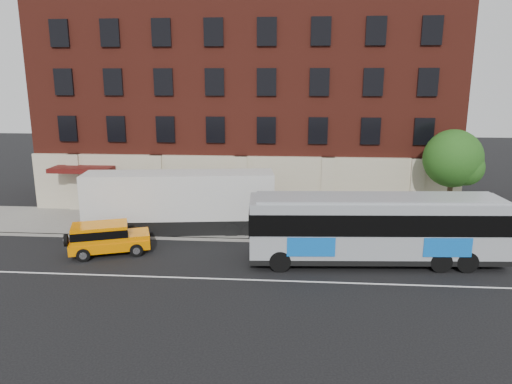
# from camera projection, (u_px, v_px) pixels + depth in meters

# --- Properties ---
(ground) EXTENTS (120.00, 120.00, 0.00)m
(ground) POSITION_uv_depth(u_px,v_px,m) (214.00, 283.00, 22.36)
(ground) COLOR black
(ground) RESTS_ON ground
(sidewalk) EXTENTS (60.00, 6.00, 0.15)m
(sidewalk) POSITION_uv_depth(u_px,v_px,m) (237.00, 225.00, 31.07)
(sidewalk) COLOR gray
(sidewalk) RESTS_ON ground
(kerb) EXTENTS (60.00, 0.25, 0.15)m
(kerb) POSITION_uv_depth(u_px,v_px,m) (231.00, 240.00, 28.16)
(kerb) COLOR gray
(kerb) RESTS_ON ground
(lane_line) EXTENTS (60.00, 0.12, 0.01)m
(lane_line) POSITION_uv_depth(u_px,v_px,m) (216.00, 279.00, 22.84)
(lane_line) COLOR silver
(lane_line) RESTS_ON ground
(building) EXTENTS (30.00, 12.10, 15.00)m
(building) POSITION_uv_depth(u_px,v_px,m) (248.00, 102.00, 37.01)
(building) COLOR #5F2016
(building) RESTS_ON sidewalk
(sign_pole) EXTENTS (0.30, 0.20, 2.50)m
(sign_pole) POSITION_uv_depth(u_px,v_px,m) (91.00, 214.00, 28.63)
(sign_pole) COLOR gray
(sign_pole) RESTS_ON ground
(street_tree) EXTENTS (3.60, 3.60, 6.20)m
(street_tree) POSITION_uv_depth(u_px,v_px,m) (453.00, 161.00, 29.50)
(street_tree) COLOR #322719
(street_tree) RESTS_ON sidewalk
(city_bus) EXTENTS (13.15, 3.65, 3.56)m
(city_bus) POSITION_uv_depth(u_px,v_px,m) (376.00, 227.00, 24.41)
(city_bus) COLOR #989DA2
(city_bus) RESTS_ON ground
(yellow_suv) EXTENTS (4.58, 3.09, 1.71)m
(yellow_suv) POSITION_uv_depth(u_px,v_px,m) (106.00, 237.00, 25.90)
(yellow_suv) COLOR #FF8400
(yellow_suv) RESTS_ON ground
(shipping_container) EXTENTS (11.67, 3.77, 3.82)m
(shipping_container) POSITION_uv_depth(u_px,v_px,m) (180.00, 203.00, 29.24)
(shipping_container) COLOR black
(shipping_container) RESTS_ON ground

